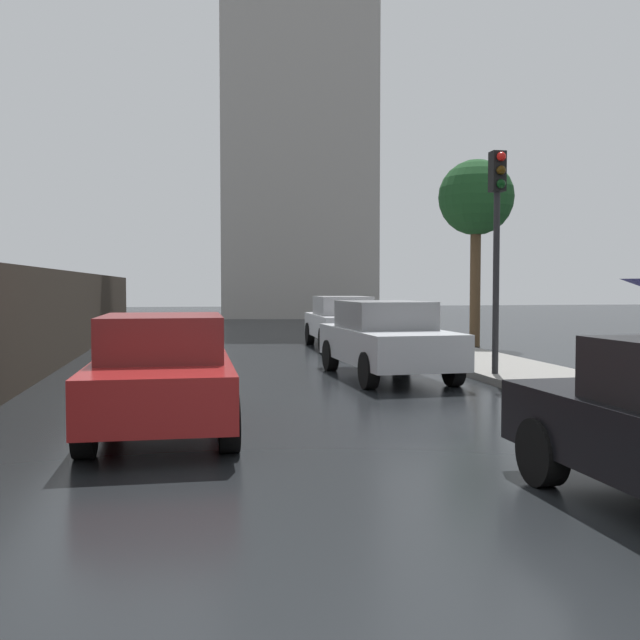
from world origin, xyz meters
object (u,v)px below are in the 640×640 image
(car_red_far_lane, at_px, (163,372))
(traffic_light, at_px, (497,220))
(street_tree_near, at_px, (476,200))
(car_silver_near_kerb, at_px, (386,338))
(car_white_far_ahead, at_px, (342,321))

(car_red_far_lane, relative_size, traffic_light, 0.99)
(traffic_light, relative_size, street_tree_near, 0.75)
(car_red_far_lane, height_order, street_tree_near, street_tree_near)
(car_silver_near_kerb, height_order, car_white_far_ahead, car_silver_near_kerb)
(traffic_light, bearing_deg, car_red_far_lane, -148.94)
(street_tree_near, bearing_deg, car_white_far_ahead, 177.88)
(car_silver_near_kerb, height_order, car_red_far_lane, car_silver_near_kerb)
(car_white_far_ahead, xyz_separation_m, traffic_light, (1.35, -7.67, 2.27))
(car_silver_near_kerb, bearing_deg, traffic_light, -27.77)
(car_red_far_lane, distance_m, street_tree_near, 14.61)
(car_red_far_lane, relative_size, street_tree_near, 0.75)
(traffic_light, bearing_deg, street_tree_near, 70.43)
(traffic_light, bearing_deg, car_white_far_ahead, 100.01)
(car_white_far_ahead, bearing_deg, street_tree_near, -0.83)
(car_white_far_ahead, relative_size, street_tree_near, 0.74)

